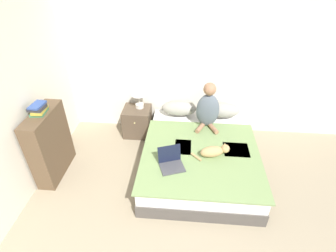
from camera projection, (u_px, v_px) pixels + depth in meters
name	position (u px, v px, depth m)	size (l,w,h in m)	color
wall_back	(199.00, 62.00, 4.22)	(5.41, 0.05, 2.55)	silver
wall_side	(0.00, 113.00, 2.93)	(0.05, 4.47, 2.55)	silver
bed	(200.00, 157.00, 3.94)	(1.65, 2.01, 0.41)	#4C4742
pillow_near	(179.00, 108.00, 4.46)	(0.59, 0.29, 0.24)	gray
pillow_far	(222.00, 110.00, 4.41)	(0.59, 0.29, 0.24)	gray
person_sitting	(208.00, 108.00, 4.07)	(0.37, 0.35, 0.75)	slate
cat_tabby	(214.00, 151.00, 3.59)	(0.53, 0.25, 0.18)	tan
laptop_open	(171.00, 162.00, 3.45)	(0.39, 0.38, 0.25)	#424247
nightstand	(137.00, 121.00, 4.63)	(0.47, 0.45, 0.51)	brown
table_lamp	(139.00, 93.00, 4.37)	(0.25, 0.25, 0.41)	beige
bookshelf	(50.00, 144.00, 3.69)	(0.25, 0.78, 1.02)	brown
book_stack_top	(38.00, 109.00, 3.36)	(0.19, 0.25, 0.14)	#3D7A51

